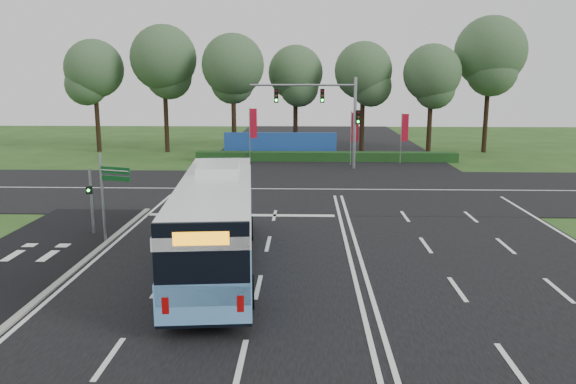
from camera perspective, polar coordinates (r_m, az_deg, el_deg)
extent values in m
plane|color=#214918|center=(23.76, 5.97, -5.42)|extent=(120.00, 120.00, 0.00)
cube|color=black|center=(23.76, 5.97, -5.38)|extent=(20.00, 120.00, 0.04)
cube|color=black|center=(35.40, 4.60, 0.25)|extent=(120.00, 14.00, 0.05)
cube|color=black|center=(23.45, -25.78, -6.69)|extent=(5.00, 18.00, 0.06)
cube|color=gray|center=(22.44, -20.31, -6.96)|extent=(0.25, 18.00, 0.12)
cube|color=#5F9FDE|center=(20.82, -7.26, -4.75)|extent=(3.75, 12.46, 1.12)
cube|color=black|center=(20.97, -7.22, -6.10)|extent=(3.71, 12.40, 0.31)
cube|color=black|center=(20.56, -7.33, -2.02)|extent=(3.63, 12.27, 0.97)
cube|color=white|center=(20.43, -7.37, -0.34)|extent=(3.75, 12.46, 0.36)
cube|color=white|center=(20.36, -7.40, 0.64)|extent=(3.65, 11.97, 0.36)
cube|color=white|center=(22.82, -7.04, 2.60)|extent=(1.93, 3.21, 0.26)
cube|color=black|center=(14.72, -8.73, -7.31)|extent=(2.48, 0.36, 2.25)
cube|color=orange|center=(14.47, -8.83, -4.68)|extent=(1.43, 0.20, 0.36)
cylinder|color=black|center=(24.41, -9.57, -3.77)|extent=(0.39, 1.09, 1.06)
cylinder|color=black|center=(24.28, -3.93, -3.72)|extent=(0.39, 1.09, 1.06)
cylinder|color=black|center=(17.46, -11.95, -10.10)|extent=(0.39, 1.09, 1.06)
cylinder|color=black|center=(17.28, -3.94, -10.09)|extent=(0.39, 1.09, 1.06)
cylinder|color=gray|center=(26.34, -19.32, -0.94)|extent=(0.12, 0.12, 3.03)
cube|color=black|center=(26.07, -19.54, 0.19)|extent=(0.26, 0.19, 0.35)
sphere|color=#19F233|center=(25.98, -19.62, 0.14)|extent=(0.12, 0.12, 0.12)
cylinder|color=gray|center=(24.87, -18.31, -0.64)|extent=(0.11, 0.11, 3.83)
cube|color=#0C431A|center=(24.21, -17.17, 2.11)|extent=(1.38, 0.52, 0.29)
cube|color=#0C431A|center=(24.26, -17.12, 1.33)|extent=(1.38, 0.52, 0.21)
cube|color=white|center=(24.18, -17.19, 2.10)|extent=(1.27, 0.44, 0.04)
cylinder|color=gray|center=(46.89, -3.91, 5.79)|extent=(0.07, 0.07, 4.56)
cube|color=maroon|center=(46.91, -3.54, 6.98)|extent=(0.57, 0.29, 2.43)
cylinder|color=gray|center=(45.40, 6.40, 5.41)|extent=(0.07, 0.07, 4.33)
cube|color=maroon|center=(45.29, 6.83, 6.55)|extent=(0.58, 0.13, 2.31)
cylinder|color=gray|center=(46.92, 11.41, 5.36)|extent=(0.06, 0.06, 4.17)
cube|color=maroon|center=(46.93, 11.81, 6.42)|extent=(0.56, 0.11, 2.22)
cylinder|color=gray|center=(43.48, 6.79, 6.91)|extent=(0.24, 0.24, 7.00)
cylinder|color=gray|center=(43.19, 1.49, 10.81)|extent=(8.00, 0.16, 0.16)
cube|color=black|center=(43.22, 3.50, 9.73)|extent=(0.32, 0.28, 1.05)
cube|color=black|center=(43.26, -1.20, 9.75)|extent=(0.32, 0.28, 1.05)
cube|color=black|center=(43.46, 7.13, 7.56)|extent=(0.32, 0.28, 1.05)
cube|color=#163613|center=(47.66, 3.89, 3.60)|extent=(22.00, 1.20, 0.80)
cube|color=#1D469E|center=(50.07, -0.79, 4.81)|extent=(10.00, 0.30, 2.20)
cylinder|color=black|center=(56.71, -18.83, 7.62)|extent=(0.44, 0.44, 7.40)
sphere|color=#365733|center=(56.63, -19.10, 11.75)|extent=(5.45, 5.45, 5.45)
cylinder|color=black|center=(54.74, -12.31, 8.33)|extent=(0.44, 0.44, 8.32)
sphere|color=#365733|center=(54.71, -12.52, 13.14)|extent=(6.13, 6.13, 6.13)
cylinder|color=black|center=(52.26, -5.53, 8.06)|extent=(0.44, 0.44, 7.69)
sphere|color=#365733|center=(52.19, -5.62, 12.72)|extent=(5.66, 5.66, 5.66)
cylinder|color=black|center=(55.04, 0.76, 7.96)|extent=(0.44, 0.44, 7.08)
sphere|color=#365733|center=(54.94, 0.77, 12.04)|extent=(5.22, 5.22, 5.22)
cylinder|color=black|center=(53.62, 7.55, 7.86)|extent=(0.44, 0.44, 7.24)
sphere|color=#365733|center=(53.53, 7.67, 12.13)|extent=(5.33, 5.33, 5.33)
cylinder|color=black|center=(53.01, 14.21, 7.45)|extent=(0.44, 0.44, 7.01)
sphere|color=#365733|center=(52.91, 14.42, 11.64)|extent=(5.17, 5.17, 5.17)
cylinder|color=black|center=(56.38, 19.53, 8.30)|extent=(0.44, 0.44, 8.85)
sphere|color=#365733|center=(56.38, 19.87, 13.26)|extent=(6.52, 6.52, 6.52)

